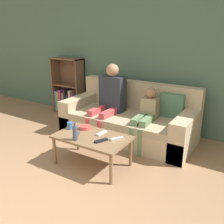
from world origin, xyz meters
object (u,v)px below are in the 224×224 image
coffee_table (92,139)px  person_child (146,114)px  tv_remote_1 (101,141)px  tv_remote_2 (102,133)px  person_adult (110,96)px  bottle (75,133)px  tv_remote_3 (77,134)px  cup_near (70,126)px  bookshelf (69,93)px  tv_remote_0 (117,139)px  snack_bowl (85,127)px  couch (130,120)px

coffee_table → person_child: size_ratio=1.09×
tv_remote_1 → tv_remote_2: same height
person_adult → person_child: person_adult is taller
bottle → person_child: bearing=68.6°
tv_remote_3 → cup_near: bearing=124.2°
bookshelf → coffee_table: 2.22m
tv_remote_3 → tv_remote_0: bearing=-10.3°
tv_remote_2 → snack_bowl: size_ratio=1.16×
tv_remote_0 → tv_remote_3: size_ratio=0.96×
tv_remote_1 → snack_bowl: (-0.40, 0.21, 0.01)m
bookshelf → cup_near: bearing=-48.5°
tv_remote_3 → bottle: (0.07, -0.12, 0.08)m
tv_remote_0 → bottle: bottle is taller
coffee_table → person_child: (0.33, 0.89, 0.13)m
coffee_table → cup_near: cup_near is taller
bookshelf → couch: bearing=-14.6°
bookshelf → person_adult: person_adult is taller
couch → coffee_table: size_ratio=2.22×
person_adult → bottle: (0.24, -1.16, -0.16)m
person_adult → tv_remote_2: bearing=-61.6°
person_child → tv_remote_3: bearing=-120.5°
tv_remote_1 → person_adult: bearing=141.1°
couch → bottle: 1.27m
couch → bookshelf: (-1.64, 0.43, 0.14)m
person_child → person_adult: bearing=170.9°
couch → bookshelf: bookshelf is taller
coffee_table → person_adult: bearing=109.4°
bookshelf → tv_remote_2: bearing=-38.2°
coffee_table → person_child: bearing=69.9°
person_child → tv_remote_0: size_ratio=5.19×
coffee_table → tv_remote_2: 0.15m
coffee_table → tv_remote_2: bearing=62.7°
person_adult → tv_remote_1: size_ratio=6.61×
couch → coffee_table: couch is taller
person_child → bottle: 1.17m
tv_remote_2 → cup_near: bearing=-162.1°
person_child → tv_remote_2: bearing=-112.0°
cup_near → tv_remote_0: size_ratio=0.58×
tv_remote_0 → cup_near: bearing=-140.4°
tv_remote_0 → tv_remote_3: bearing=-126.4°
tv_remote_1 → snack_bowl: 0.45m
cup_near → bottle: size_ratio=0.44×
tv_remote_0 → person_child: bearing=125.0°
tv_remote_1 → tv_remote_3: same height
bookshelf → snack_bowl: (1.44, -1.33, 0.02)m
coffee_table → tv_remote_2: (0.06, 0.12, 0.05)m
cup_near → tv_remote_1: cup_near is taller
tv_remote_1 → person_child: bearing=105.7°
tv_remote_3 → bottle: bearing=-86.5°
coffee_table → tv_remote_1: bearing=-20.2°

